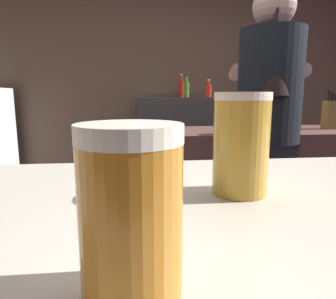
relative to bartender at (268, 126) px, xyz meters
name	(u,v)px	position (x,y,z in m)	size (l,w,h in m)	color
wall_back	(173,80)	(-0.27, 2.03, 0.35)	(5.20, 0.10, 2.70)	brown
prep_counter	(247,193)	(0.08, 0.46, -0.54)	(2.10, 0.60, 0.93)	brown
back_shelf	(176,149)	(-0.27, 1.75, -0.43)	(0.86, 0.36, 1.15)	#3C3C3C
bartender	(268,126)	(0.00, 0.00, 0.00)	(0.49, 0.55, 1.73)	#2C2C3A
knife_block	(331,114)	(0.68, 0.46, 0.03)	(0.10, 0.08, 0.28)	olive
mixing_bowl	(138,128)	(-0.71, 0.38, -0.04)	(0.21, 0.21, 0.06)	slate
chefs_knife	(281,130)	(0.28, 0.41, -0.07)	(0.24, 0.03, 0.01)	silver
pint_glass_near	(241,144)	(-0.57, -1.18, 0.10)	(0.08, 0.08, 0.15)	gold
pint_glass_far	(131,214)	(-0.73, -1.40, 0.09)	(0.07, 0.07, 0.12)	#C27923
bottle_vinegar	(181,88)	(-0.21, 1.82, 0.25)	(0.05, 0.05, 0.25)	red
bottle_hot_sauce	(208,90)	(0.07, 1.69, 0.22)	(0.07, 0.07, 0.19)	red
bottle_soy	(187,89)	(-0.16, 1.76, 0.24)	(0.06, 0.06, 0.23)	#438C2D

